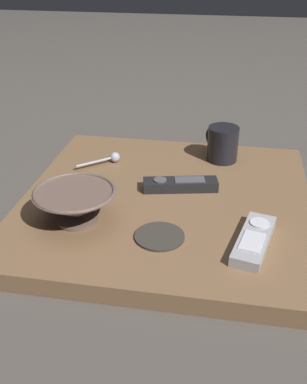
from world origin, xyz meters
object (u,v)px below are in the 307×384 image
(tv_remote_near, at_px, (180,185))
(drink_coaster, at_px, (160,236))
(coffee_mug, at_px, (222,144))
(teaspoon, at_px, (111,158))
(cereal_bowl, at_px, (76,204))
(tv_remote_far, at_px, (254,240))

(tv_remote_near, bearing_deg, drink_coaster, -94.41)
(coffee_mug, relative_size, tv_remote_near, 0.55)
(teaspoon, distance_m, tv_remote_near, 0.22)
(coffee_mug, distance_m, drink_coaster, 0.39)
(cereal_bowl, bearing_deg, teaspoon, 90.01)
(coffee_mug, bearing_deg, cereal_bowl, -128.45)
(tv_remote_near, bearing_deg, teaspoon, 149.71)
(teaspoon, bearing_deg, drink_coaster, -60.45)
(cereal_bowl, bearing_deg, tv_remote_near, 41.34)
(cereal_bowl, relative_size, drink_coaster, 1.74)
(cereal_bowl, distance_m, drink_coaster, 0.18)
(coffee_mug, bearing_deg, teaspoon, -166.18)
(tv_remote_far, bearing_deg, cereal_bowl, 176.26)
(coffee_mug, distance_m, teaspoon, 0.29)
(drink_coaster, bearing_deg, teaspoon, 119.55)
(coffee_mug, bearing_deg, tv_remote_far, -78.09)
(cereal_bowl, bearing_deg, drink_coaster, -9.82)
(tv_remote_near, bearing_deg, tv_remote_far, -49.54)
(cereal_bowl, relative_size, tv_remote_far, 0.97)
(coffee_mug, relative_size, drink_coaster, 0.99)
(drink_coaster, bearing_deg, tv_remote_far, 2.32)
(teaspoon, distance_m, drink_coaster, 0.36)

